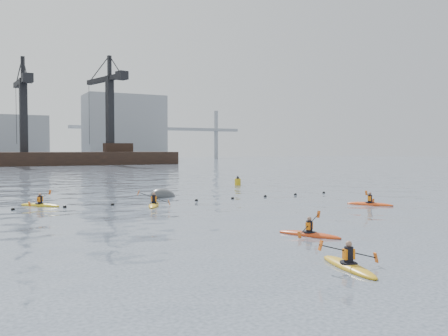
{
  "coord_description": "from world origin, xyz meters",
  "views": [
    {
      "loc": [
        -9.94,
        -8.57,
        3.68
      ],
      "look_at": [
        0.53,
        11.38,
        2.8
      ],
      "focal_mm": 38.0,
      "sensor_mm": 36.0,
      "label": 1
    }
  ],
  "objects_px": {
    "nav_buoy": "(238,182)",
    "kayaker_0": "(309,234)",
    "kayaker_3": "(154,204)",
    "kayaker_1": "(349,265)",
    "kayaker_4": "(370,204)",
    "mooring_buoy": "(163,197)",
    "kayaker_5": "(40,205)"
  },
  "relations": [
    {
      "from": "kayaker_4",
      "to": "kayaker_1",
      "type": "bearing_deg",
      "value": 11.39
    },
    {
      "from": "kayaker_1",
      "to": "mooring_buoy",
      "type": "xyz_separation_m",
      "value": [
        2.72,
        23.7,
        -0.09
      ]
    },
    {
      "from": "kayaker_3",
      "to": "kayaker_1",
      "type": "bearing_deg",
      "value": -66.36
    },
    {
      "from": "kayaker_4",
      "to": "nav_buoy",
      "type": "bearing_deg",
      "value": -124.18
    },
    {
      "from": "kayaker_4",
      "to": "nav_buoy",
      "type": "height_order",
      "value": "kayaker_4"
    },
    {
      "from": "kayaker_3",
      "to": "mooring_buoy",
      "type": "distance_m",
      "value": 5.94
    },
    {
      "from": "kayaker_0",
      "to": "nav_buoy",
      "type": "distance_m",
      "value": 28.84
    },
    {
      "from": "kayaker_5",
      "to": "nav_buoy",
      "type": "relative_size",
      "value": 2.29
    },
    {
      "from": "kayaker_3",
      "to": "kayaker_4",
      "type": "relative_size",
      "value": 1.07
    },
    {
      "from": "kayaker_1",
      "to": "kayaker_4",
      "type": "distance_m",
      "value": 17.75
    },
    {
      "from": "kayaker_0",
      "to": "mooring_buoy",
      "type": "height_order",
      "value": "kayaker_0"
    },
    {
      "from": "kayaker_4",
      "to": "kayaker_3",
      "type": "bearing_deg",
      "value": -57.62
    },
    {
      "from": "kayaker_3",
      "to": "nav_buoy",
      "type": "distance_m",
      "value": 18.95
    },
    {
      "from": "nav_buoy",
      "to": "mooring_buoy",
      "type": "bearing_deg",
      "value": -144.79
    },
    {
      "from": "kayaker_5",
      "to": "nav_buoy",
      "type": "bearing_deg",
      "value": -17.71
    },
    {
      "from": "kayaker_1",
      "to": "kayaker_5",
      "type": "relative_size",
      "value": 1.18
    },
    {
      "from": "kayaker_1",
      "to": "kayaker_3",
      "type": "height_order",
      "value": "kayaker_3"
    },
    {
      "from": "kayaker_0",
      "to": "kayaker_3",
      "type": "height_order",
      "value": "kayaker_3"
    },
    {
      "from": "kayaker_1",
      "to": "kayaker_3",
      "type": "relative_size",
      "value": 0.99
    },
    {
      "from": "kayaker_4",
      "to": "nav_buoy",
      "type": "relative_size",
      "value": 2.55
    },
    {
      "from": "kayaker_3",
      "to": "nav_buoy",
      "type": "height_order",
      "value": "kayaker_3"
    },
    {
      "from": "nav_buoy",
      "to": "kayaker_4",
      "type": "bearing_deg",
      "value": -92.41
    },
    {
      "from": "kayaker_3",
      "to": "kayaker_5",
      "type": "bearing_deg",
      "value": 177.11
    },
    {
      "from": "kayaker_1",
      "to": "kayaker_5",
      "type": "bearing_deg",
      "value": 118.66
    },
    {
      "from": "kayaker_1",
      "to": "nav_buoy",
      "type": "bearing_deg",
      "value": 78.33
    },
    {
      "from": "kayaker_0",
      "to": "kayaker_4",
      "type": "distance_m",
      "value": 12.77
    },
    {
      "from": "kayaker_0",
      "to": "kayaker_5",
      "type": "bearing_deg",
      "value": 91.35
    },
    {
      "from": "kayaker_5",
      "to": "kayaker_4",
      "type": "bearing_deg",
      "value": -69.63
    },
    {
      "from": "nav_buoy",
      "to": "kayaker_0",
      "type": "bearing_deg",
      "value": -113.28
    },
    {
      "from": "kayaker_3",
      "to": "nav_buoy",
      "type": "bearing_deg",
      "value": 67.74
    },
    {
      "from": "kayaker_1",
      "to": "kayaker_5",
      "type": "distance_m",
      "value": 22.67
    },
    {
      "from": "kayaker_1",
      "to": "mooring_buoy",
      "type": "relative_size",
      "value": 1.22
    }
  ]
}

